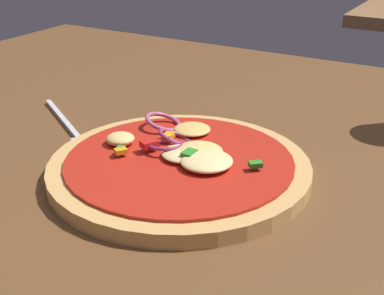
{
  "coord_description": "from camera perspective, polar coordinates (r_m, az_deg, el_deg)",
  "views": [
    {
      "loc": [
        0.22,
        -0.4,
        0.27
      ],
      "look_at": [
        -0.03,
        0.02,
        0.05
      ],
      "focal_mm": 50.84,
      "sensor_mm": 36.0,
      "label": 1
    }
  ],
  "objects": [
    {
      "name": "dining_table",
      "position": [
        0.52,
        1.48,
        -5.13
      ],
      "size": [
        1.23,
        0.97,
        0.03
      ],
      "color": "brown",
      "rests_on": "ground"
    },
    {
      "name": "pizza",
      "position": [
        0.53,
        -1.06,
        -1.72
      ],
      "size": [
        0.25,
        0.25,
        0.03
      ],
      "color": "tan",
      "rests_on": "dining_table"
    },
    {
      "name": "fork",
      "position": [
        0.65,
        -12.69,
        2.03
      ],
      "size": [
        0.16,
        0.11,
        0.01
      ],
      "color": "silver",
      "rests_on": "dining_table"
    }
  ]
}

